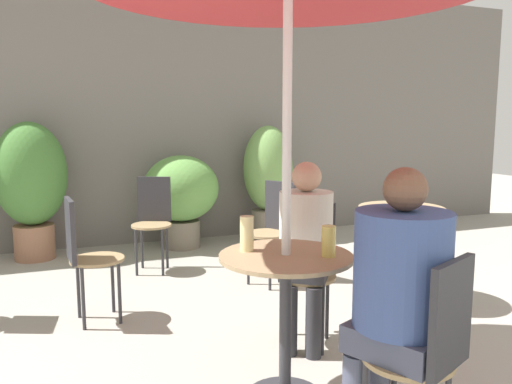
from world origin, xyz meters
TOP-DOWN VIEW (x-y plane):
  - storefront_wall at (0.00, 3.88)m, footprint 10.00×0.06m
  - cafe_table_near at (-0.06, 0.24)m, footprint 0.64×0.64m
  - cafe_table_far at (1.32, 1.18)m, footprint 0.64×0.64m
  - bistro_chair_0 at (0.24, -0.43)m, footprint 0.40×0.41m
  - bistro_chair_1 at (0.37, 0.83)m, footprint 0.41×0.42m
  - bistro_chair_2 at (-0.93, 1.61)m, footprint 0.38×0.36m
  - bistro_chair_3 at (0.62, 1.98)m, footprint 0.41×0.40m
  - bistro_chair_4 at (-0.28, 2.73)m, footprint 0.39×0.40m
  - seated_person_0 at (0.18, -0.30)m, footprint 0.44×0.46m
  - seated_person_1 at (0.29, 0.72)m, footprint 0.40×0.40m
  - beer_glass_0 at (-0.21, 0.37)m, footprint 0.07×0.07m
  - beer_glass_1 at (0.11, 0.13)m, footprint 0.07×0.07m
  - potted_plant_0 at (-1.35, 3.53)m, footprint 0.70×0.70m
  - potted_plant_1 at (0.15, 3.47)m, footprint 0.82×0.82m
  - potted_plant_2 at (1.19, 3.50)m, footprint 0.58×0.58m

SIDE VIEW (x-z plane):
  - bistro_chair_0 at x=0.24m, z-range 0.09..0.96m
  - bistro_chair_1 at x=0.37m, z-range 0.09..0.96m
  - bistro_chair_2 at x=-0.93m, z-range 0.09..0.96m
  - bistro_chair_3 at x=0.62m, z-range 0.09..0.96m
  - bistro_chair_4 at x=-0.28m, z-range 0.09..0.96m
  - cafe_table_far at x=1.32m, z-range 0.16..0.90m
  - cafe_table_near at x=-0.06m, z-range 0.16..0.90m
  - potted_plant_1 at x=0.15m, z-range 0.11..1.13m
  - seated_person_1 at x=0.29m, z-range 0.11..1.25m
  - seated_person_0 at x=0.18m, z-range 0.11..1.30m
  - potted_plant_2 at x=1.19m, z-range 0.08..1.42m
  - potted_plant_0 at x=-1.35m, z-range 0.11..1.49m
  - beer_glass_1 at x=0.11m, z-range 0.74..0.89m
  - beer_glass_0 at x=-0.21m, z-range 0.74..0.91m
  - storefront_wall at x=0.00m, z-range 0.00..3.00m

